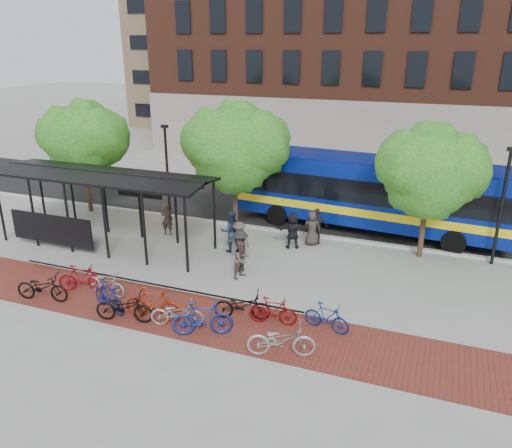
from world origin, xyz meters
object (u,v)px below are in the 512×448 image
(bike_9, at_px, (273,311))
(pedestrian_3, at_px, (239,239))
(pedestrian_1, at_px, (167,219))
(pedestrian_9, at_px, (241,251))
(pedestrian_6, at_px, (312,228))
(lamp_post_right, at_px, (502,204))
(pedestrian_2, at_px, (231,231))
(tree_c, at_px, (432,169))
(bus_shelter, at_px, (100,183))
(bike_1, at_px, (82,278))
(bike_11, at_px, (327,317))
(pedestrian_4, at_px, (316,226))
(bike_0, at_px, (42,287))
(lamp_post_left, at_px, (167,171))
(pedestrian_5, at_px, (293,230))
(bike_5, at_px, (153,304))
(bike_8, at_px, (242,305))
(bike_7, at_px, (202,318))
(bus, at_px, (369,189))
(bike_4, at_px, (124,307))
(tree_b, at_px, (237,144))
(bike_6, at_px, (177,313))
(tree_a, at_px, (84,137))
(pedestrian_8, at_px, (242,259))
(bike_2, at_px, (106,283))
(bike_3, at_px, (109,297))

(bike_9, relative_size, pedestrian_3, 1.04)
(pedestrian_1, height_order, pedestrian_9, pedestrian_9)
(pedestrian_6, bearing_deg, lamp_post_right, 165.11)
(pedestrian_2, bearing_deg, tree_c, 165.88)
(bus_shelter, xyz_separation_m, bike_1, (2.11, -4.31, -2.46))
(bike_11, xyz_separation_m, pedestrian_2, (-5.66, 5.02, 0.50))
(bus_shelter, xyz_separation_m, pedestrian_4, (9.35, 3.68, -2.13))
(bike_0, xyz_separation_m, bike_1, (0.86, 1.16, 0.00))
(lamp_post_left, bearing_deg, pedestrian_4, -2.77)
(bike_11, height_order, pedestrian_5, pedestrian_5)
(bike_5, relative_size, bike_11, 1.28)
(bike_8, xyz_separation_m, pedestrian_9, (-1.56, 3.62, 0.37))
(bike_0, relative_size, pedestrian_6, 1.23)
(bike_7, xyz_separation_m, pedestrian_4, (1.47, 9.12, 0.26))
(bus, bearing_deg, lamp_post_right, -17.46)
(lamp_post_left, distance_m, pedestrian_6, 8.33)
(bike_5, height_order, pedestrian_5, pedestrian_5)
(tree_c, bearing_deg, pedestrian_2, -163.02)
(pedestrian_9, bearing_deg, lamp_post_right, 93.36)
(bike_4, height_order, pedestrian_4, pedestrian_4)
(lamp_post_left, relative_size, bike_1, 2.85)
(tree_b, bearing_deg, bike_6, -80.06)
(tree_c, xyz_separation_m, bike_11, (-2.59, -7.54, -3.56))
(pedestrian_4, bearing_deg, lamp_post_right, -5.82)
(bike_1, relative_size, pedestrian_2, 0.91)
(lamp_post_right, height_order, pedestrian_9, lamp_post_right)
(pedestrian_2, relative_size, pedestrian_5, 1.14)
(tree_a, height_order, tree_c, tree_a)
(bike_1, height_order, bike_9, bike_1)
(bike_6, xyz_separation_m, bike_8, (1.89, 1.21, 0.04))
(bike_7, bearing_deg, bike_11, -89.10)
(bike_0, distance_m, bike_7, 6.63)
(bike_8, distance_m, pedestrian_6, 7.46)
(bike_11, bearing_deg, bike_9, 110.50)
(tree_b, distance_m, bike_11, 10.66)
(bus_shelter, relative_size, bike_7, 5.23)
(pedestrian_4, relative_size, pedestrian_8, 1.10)
(lamp_post_right, height_order, bike_0, lamp_post_right)
(bike_0, xyz_separation_m, pedestrian_9, (5.90, 5.05, 0.36))
(bike_4, bearing_deg, bike_9, -83.49)
(lamp_post_right, height_order, pedestrian_4, lamp_post_right)
(bike_2, height_order, bike_3, bike_3)
(bus_shelter, bearing_deg, bike_9, -22.03)
(bike_1, relative_size, pedestrian_6, 1.08)
(bike_11, bearing_deg, pedestrian_8, 69.36)
(lamp_post_left, bearing_deg, bus_shelter, -105.53)
(bike_7, xyz_separation_m, pedestrian_2, (-1.91, 6.75, 0.38))
(pedestrian_8, bearing_deg, bike_2, 148.64)
(bus_shelter, xyz_separation_m, bike_6, (6.82, -5.25, -2.52))
(bike_3, relative_size, bike_5, 0.88)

